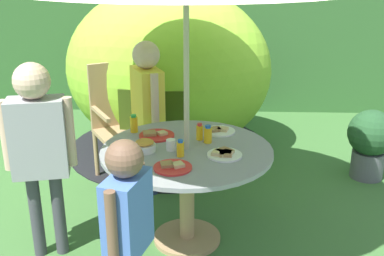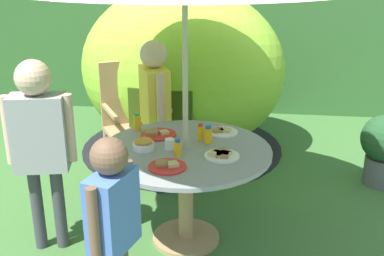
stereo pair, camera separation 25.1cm
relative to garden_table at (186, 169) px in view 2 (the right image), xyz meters
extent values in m
cube|color=#3D6B33|center=(0.00, 0.00, -0.56)|extent=(10.00, 10.00, 0.02)
cube|color=#33602D|center=(0.00, 3.29, 0.54)|extent=(9.00, 0.70, 2.17)
cylinder|color=tan|center=(0.00, 0.00, -0.53)|extent=(0.47, 0.47, 0.03)
cylinder|color=tan|center=(0.00, 0.00, -0.21)|extent=(0.10, 0.10, 0.67)
cylinder|color=gray|center=(0.00, 0.00, 0.14)|extent=(1.15, 1.15, 0.03)
cylinder|color=#B7AD8C|center=(0.00, 0.00, 0.46)|extent=(0.04, 0.04, 2.02)
cylinder|color=tan|center=(-0.66, 0.65, -0.33)|extent=(0.04, 0.04, 0.43)
cylinder|color=tan|center=(-0.26, 0.89, -0.33)|extent=(0.04, 0.04, 0.43)
cylinder|color=tan|center=(-0.87, 0.99, -0.33)|extent=(0.04, 0.04, 0.43)
cylinder|color=tan|center=(-0.46, 1.24, -0.33)|extent=(0.04, 0.04, 0.43)
cube|color=tan|center=(-0.56, 0.94, -0.10)|extent=(0.67, 0.64, 0.04)
cube|color=tan|center=(-0.66, 1.12, 0.21)|extent=(0.46, 0.29, 0.58)
cube|color=tan|center=(-0.77, 0.82, 0.12)|extent=(0.26, 0.40, 0.03)
cube|color=tan|center=(-0.36, 1.07, 0.12)|extent=(0.26, 0.40, 0.03)
ellipsoid|color=#8CC633|center=(-0.27, 1.71, 0.28)|extent=(2.20, 1.76, 1.66)
cylinder|color=black|center=(-0.27, 1.71, -0.54)|extent=(2.29, 2.29, 0.01)
cube|color=#314511|center=(-0.35, 0.96, -0.09)|extent=(0.57, 0.09, 0.75)
cylinder|color=#595960|center=(1.58, 1.07, -0.42)|extent=(0.29, 0.29, 0.25)
cylinder|color=navy|center=(-0.38, 0.81, -0.26)|extent=(0.08, 0.08, 0.58)
cylinder|color=navy|center=(-0.32, 0.68, -0.26)|extent=(0.08, 0.08, 0.58)
cube|color=yellow|center=(-0.35, 0.75, 0.27)|extent=(0.31, 0.38, 0.49)
cylinder|color=#D8B293|center=(-0.43, 0.92, 0.30)|extent=(0.06, 0.06, 0.44)
cylinder|color=#D8B293|center=(-0.27, 0.58, 0.30)|extent=(0.06, 0.06, 0.44)
sphere|color=#D8B293|center=(-0.35, 0.75, 0.63)|extent=(0.22, 0.22, 0.22)
cylinder|color=#3F3F47|center=(-0.99, -0.21, -0.25)|extent=(0.08, 0.08, 0.59)
cylinder|color=#3F3F47|center=(-0.84, -0.18, -0.25)|extent=(0.08, 0.08, 0.59)
cube|color=#99999E|center=(-0.92, -0.19, 0.30)|extent=(0.37, 0.26, 0.50)
cylinder|color=#D8B293|center=(-1.10, -0.23, 0.32)|extent=(0.06, 0.06, 0.45)
cylinder|color=#D8B293|center=(-0.73, -0.15, 0.32)|extent=(0.06, 0.06, 0.45)
sphere|color=#D8B293|center=(-0.92, -0.19, 0.66)|extent=(0.22, 0.22, 0.22)
cube|color=#4C72C6|center=(-0.25, -0.86, 0.16)|extent=(0.23, 0.32, 0.42)
cylinder|color=brown|center=(-0.30, -1.02, 0.18)|extent=(0.05, 0.05, 0.38)
cylinder|color=brown|center=(-0.21, -0.70, 0.18)|extent=(0.05, 0.05, 0.38)
sphere|color=brown|center=(-0.25, -0.86, 0.46)|extent=(0.19, 0.19, 0.19)
cylinder|color=white|center=(-0.27, -0.05, 0.18)|extent=(0.14, 0.14, 0.05)
ellipsoid|color=gold|center=(-0.27, -0.05, 0.22)|extent=(0.12, 0.12, 0.04)
cylinder|color=white|center=(0.25, -0.11, 0.16)|extent=(0.23, 0.23, 0.01)
cube|color=tan|center=(0.27, -0.11, 0.18)|extent=(0.09, 0.09, 0.02)
cube|color=#9E7547|center=(0.25, -0.08, 0.18)|extent=(0.13, 0.13, 0.02)
cube|color=tan|center=(0.21, -0.11, 0.18)|extent=(0.11, 0.11, 0.02)
cube|color=#9E7547|center=(0.25, -0.12, 0.18)|extent=(0.08, 0.08, 0.02)
cylinder|color=white|center=(0.22, 0.32, 0.16)|extent=(0.22, 0.22, 0.01)
cube|color=tan|center=(0.25, 0.33, 0.18)|extent=(0.09, 0.09, 0.02)
cube|color=#9E7547|center=(0.19, 0.32, 0.18)|extent=(0.10, 0.10, 0.02)
cylinder|color=red|center=(-0.22, 0.22, 0.16)|extent=(0.25, 0.25, 0.01)
cube|color=tan|center=(-0.19, 0.23, 0.18)|extent=(0.08, 0.08, 0.02)
cube|color=#9E7547|center=(-0.27, 0.22, 0.18)|extent=(0.11, 0.11, 0.02)
cylinder|color=red|center=(-0.07, -0.31, 0.16)|extent=(0.23, 0.23, 0.01)
cube|color=tan|center=(-0.04, -0.30, 0.18)|extent=(0.09, 0.09, 0.02)
cube|color=#9E7547|center=(-0.11, -0.30, 0.18)|extent=(0.09, 0.09, 0.02)
cylinder|color=yellow|center=(-0.03, -0.12, 0.20)|extent=(0.05, 0.05, 0.10)
cylinder|color=blue|center=(-0.03, -0.12, 0.26)|extent=(0.03, 0.03, 0.02)
cylinder|color=yellow|center=(-0.40, 0.30, 0.21)|extent=(0.05, 0.05, 0.11)
cylinder|color=green|center=(-0.40, 0.30, 0.28)|extent=(0.04, 0.04, 0.02)
cylinder|color=yellow|center=(0.08, 0.17, 0.20)|extent=(0.05, 0.05, 0.10)
cylinder|color=red|center=(0.08, 0.17, 0.26)|extent=(0.03, 0.03, 0.02)
cylinder|color=yellow|center=(0.14, 0.12, 0.21)|extent=(0.06, 0.06, 0.11)
cylinder|color=blue|center=(0.14, 0.12, 0.27)|extent=(0.04, 0.04, 0.02)
cylinder|color=white|center=(-0.10, -0.03, 0.19)|extent=(0.06, 0.06, 0.07)
camera|label=1|loc=(0.15, -2.90, 1.37)|focal=44.44mm
camera|label=2|loc=(0.40, -2.88, 1.37)|focal=44.44mm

